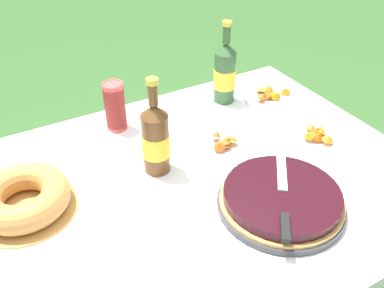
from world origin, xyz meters
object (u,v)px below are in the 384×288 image
at_px(cup_stack, 115,106).
at_px(cider_bottle_green, 225,73).
at_px(cider_bottle_amber, 156,138).
at_px(snack_plate_left, 224,147).
at_px(snack_plate_far, 271,96).
at_px(bundt_cake, 23,198).
at_px(snack_plate_near, 318,136).
at_px(berry_tart, 281,200).
at_px(serving_knife, 283,197).

relative_size(cup_stack, cider_bottle_green, 0.56).
bearing_deg(cider_bottle_amber, snack_plate_left, -5.00).
bearing_deg(cup_stack, snack_plate_far, -9.62).
bearing_deg(cider_bottle_amber, snack_plate_far, 16.86).
distance_m(bundt_cake, snack_plate_near, 0.95).
bearing_deg(bundt_cake, snack_plate_near, -8.68).
relative_size(berry_tart, bundt_cake, 1.23).
height_order(serving_knife, cup_stack, cup_stack).
bearing_deg(snack_plate_near, serving_knife, -147.21).
height_order(serving_knife, cider_bottle_amber, cider_bottle_amber).
bearing_deg(bundt_cake, cider_bottle_amber, -2.72).
bearing_deg(snack_plate_left, cup_stack, 130.48).
bearing_deg(cider_bottle_amber, serving_knife, -59.26).
distance_m(serving_knife, cider_bottle_amber, 0.41).
bearing_deg(cider_bottle_amber, bundt_cake, 177.28).
xyz_separation_m(snack_plate_near, snack_plate_left, (-0.31, 0.10, -0.00)).
bearing_deg(snack_plate_left, cider_bottle_amber, 175.00).
xyz_separation_m(berry_tart, cup_stack, (-0.24, 0.60, 0.06)).
xyz_separation_m(bundt_cake, cup_stack, (0.37, 0.26, 0.05)).
relative_size(berry_tart, cup_stack, 2.01).
relative_size(bundt_cake, snack_plate_near, 1.40).
relative_size(bundt_cake, cup_stack, 1.63).
bearing_deg(berry_tart, cup_stack, 112.13).
distance_m(bundt_cake, cup_stack, 0.46).
distance_m(cup_stack, cider_bottle_amber, 0.28).
bearing_deg(snack_plate_far, snack_plate_near, -96.84).
relative_size(snack_plate_near, snack_plate_left, 1.04).
relative_size(serving_knife, snack_plate_near, 1.52).
bearing_deg(snack_plate_far, cider_bottle_amber, -163.14).
height_order(cider_bottle_amber, snack_plate_far, cider_bottle_amber).
distance_m(berry_tart, serving_knife, 0.05).
bearing_deg(serving_knife, snack_plate_near, -19.87).
relative_size(cup_stack, cider_bottle_amber, 0.57).
bearing_deg(bundt_cake, cider_bottle_green, 16.59).
height_order(cider_bottle_amber, snack_plate_near, cider_bottle_amber).
bearing_deg(bundt_cake, snack_plate_left, -3.57).
distance_m(bundt_cake, cider_bottle_green, 0.85).
relative_size(cup_stack, snack_plate_near, 0.86).
height_order(bundt_cake, cider_bottle_amber, cider_bottle_amber).
bearing_deg(cup_stack, snack_plate_near, -35.40).
distance_m(cider_bottle_green, snack_plate_near, 0.42).
bearing_deg(snack_plate_far, berry_tart, -125.85).
bearing_deg(serving_knife, snack_plate_far, 1.42).
relative_size(snack_plate_left, snack_plate_far, 0.88).
xyz_separation_m(snack_plate_near, snack_plate_far, (0.04, 0.30, -0.00)).
relative_size(cider_bottle_amber, snack_plate_left, 1.57).
bearing_deg(snack_plate_left, cider_bottle_green, 57.42).
distance_m(berry_tart, snack_plate_left, 0.30).
xyz_separation_m(bundt_cake, snack_plate_near, (0.94, -0.14, -0.03)).
bearing_deg(snack_plate_far, bundt_cake, -170.81).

